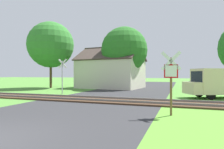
# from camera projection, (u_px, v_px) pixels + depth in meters

# --- Properties ---
(road_asphalt) EXTENTS (8.39, 80.00, 0.01)m
(road_asphalt) POSITION_uv_depth(u_px,v_px,m) (30.00, 124.00, 7.29)
(road_asphalt) COLOR #2D2D30
(road_asphalt) RESTS_ON ground
(rail_track) EXTENTS (60.00, 2.60, 0.22)m
(rail_track) POSITION_uv_depth(u_px,v_px,m) (100.00, 100.00, 13.66)
(rail_track) COLOR #422D1E
(rail_track) RESTS_ON ground
(stop_sign_near) EXTENTS (0.88, 0.14, 2.86)m
(stop_sign_near) POSITION_uv_depth(u_px,v_px,m) (171.00, 77.00, 8.82)
(stop_sign_near) COLOR brown
(stop_sign_near) RESTS_ON ground
(crossing_sign_far) EXTENTS (0.88, 0.13, 3.22)m
(crossing_sign_far) POSITION_uv_depth(u_px,v_px,m) (62.00, 74.00, 18.11)
(crossing_sign_far) COLOR #9E9EA5
(crossing_sign_far) RESTS_ON ground
(house) EXTENTS (8.67, 7.07, 5.43)m
(house) POSITION_uv_depth(u_px,v_px,m) (111.00, 73.00, 26.10)
(house) COLOR beige
(house) RESTS_ON ground
(tree_center) EXTENTS (5.77, 5.77, 7.69)m
(tree_center) POSITION_uv_depth(u_px,v_px,m) (124.00, 50.00, 24.86)
(tree_center) COLOR #513823
(tree_center) RESTS_ON ground
(tree_left) EXTENTS (5.96, 5.96, 8.60)m
(tree_left) POSITION_uv_depth(u_px,v_px,m) (51.00, 45.00, 25.99)
(tree_left) COLOR #513823
(tree_left) RESTS_ON ground
(mail_truck) EXTENTS (5.22, 3.81, 2.24)m
(mail_truck) POSITION_uv_depth(u_px,v_px,m) (220.00, 82.00, 15.23)
(mail_truck) COLOR beige
(mail_truck) RESTS_ON ground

